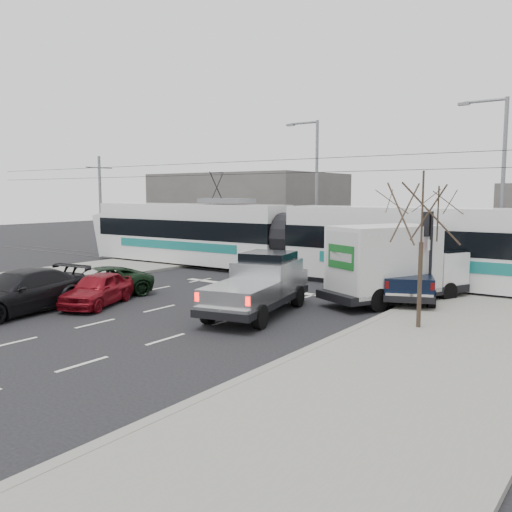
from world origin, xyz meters
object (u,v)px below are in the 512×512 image
Objects in this scene: traffic_signal at (428,237)px; box_truck at (394,265)px; bare_tree at (422,214)px; dark_car at (19,292)px; street_lamp_near at (499,179)px; tram at (289,238)px; street_lamp_far at (314,182)px; silver_pickup at (260,284)px; green_car at (98,282)px; red_car at (97,289)px; navy_pickup at (407,275)px.

traffic_signal is 1.76m from box_truck.
bare_tree is 1.39× the size of traffic_signal.
dark_car is (-12.93, -6.12, -3.00)m from bare_tree.
street_lamp_near is 10.84m from tram.
tram is (-9.96, 7.73, -1.80)m from bare_tree.
street_lamp_far reaches higher than silver_pickup.
tram is 10.67m from green_car.
box_truck is (9.35, -9.61, -3.55)m from street_lamp_far.
tram is at bearing 103.44° from silver_pickup.
traffic_signal is (-1.13, 4.00, -1.05)m from bare_tree.
street_lamp_near is 11.67m from street_lamp_far.
dark_car is (-12.65, -17.62, -4.32)m from street_lamp_near.
silver_pickup is 6.58m from red_car.
traffic_signal reaches higher than red_car.
box_truck is (-2.15, -7.61, -3.55)m from street_lamp_near.
street_lamp_far reaches higher than bare_tree.
green_car is 3.79m from dark_car.
tram reaches higher than box_truck.
street_lamp_near reaches higher than box_truck.
navy_pickup is 1.38× the size of red_car.
navy_pickup is (-2.23, 4.80, -2.74)m from bare_tree.
traffic_signal reaches higher than silver_pickup.
green_car is at bearing -169.95° from bare_tree.
street_lamp_near is 0.33× the size of tram.
street_lamp_far is 1.68× the size of navy_pickup.
bare_tree is 11.58m from street_lamp_near.
bare_tree is 1.29× the size of red_car.
green_car is at bearing -169.71° from navy_pickup.
tram is at bearing 70.27° from dark_car.
bare_tree is 0.93× the size of navy_pickup.
traffic_signal reaches higher than green_car.
street_lamp_near is 8.67m from box_truck.
red_car is 2.85m from dark_car.
tram is 11.50m from red_car.
street_lamp_near is (-0.29, 11.50, 1.32)m from bare_tree.
bare_tree is 17.97m from street_lamp_far.
tram reaches higher than silver_pickup.
street_lamp_far is at bearing 105.67° from tram.
traffic_signal is 0.67× the size of navy_pickup.
dark_car is at bearing -139.22° from red_car.
tram is at bearing 177.33° from box_truck.
traffic_signal is 15.67m from dark_car.
tram reaches higher than bare_tree.
dark_car is (-10.50, -10.01, -0.77)m from box_truck.
red_car is at bearing -100.67° from tram.
box_truck is at bearing -29.02° from tram.
tram is at bearing 136.48° from navy_pickup.
bare_tree is at bearing -6.33° from red_car.
box_truck is at bearing -175.27° from traffic_signal.
traffic_signal is 14.47m from street_lamp_far.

